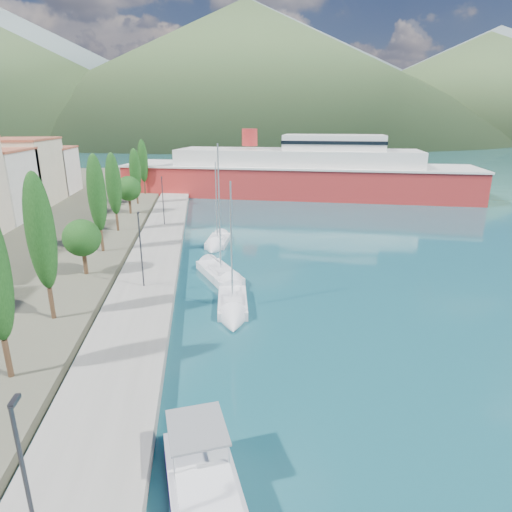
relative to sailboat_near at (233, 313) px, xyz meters
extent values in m
plane|color=#18515C|center=(2.13, 109.34, -0.29)|extent=(1400.00, 1400.00, 0.00)
cube|color=gray|center=(-6.87, 15.34, 0.11)|extent=(5.00, 88.00, 0.80)
cone|color=slate|center=(-247.87, 609.34, 74.71)|extent=(640.00, 640.00, 150.00)
cone|color=slate|center=(82.13, 669.34, 89.71)|extent=(760.00, 760.00, 180.00)
cone|color=slate|center=(422.13, 589.34, 69.71)|extent=(640.00, 640.00, 140.00)
cone|color=#3F5830|center=(42.13, 389.34, 57.21)|extent=(480.00, 480.00, 115.00)
cone|color=#3F5830|center=(262.13, 369.34, 44.71)|extent=(420.00, 420.00, 90.00)
cube|color=beige|center=(-29.87, 44.34, 5.41)|extent=(9.00, 13.00, 10.00)
cube|color=#9E5138|center=(-29.87, 44.34, 10.56)|extent=(9.20, 13.20, 0.30)
cube|color=white|center=(-29.87, 55.34, 4.41)|extent=(9.00, 10.00, 8.00)
cube|color=#9E5138|center=(-29.87, 55.34, 8.56)|extent=(9.20, 10.20, 0.30)
cylinder|color=#47301E|center=(-12.32, -7.17, 1.49)|extent=(0.30, 0.30, 2.15)
cylinder|color=#47301E|center=(-12.32, -0.11, 1.51)|extent=(0.30, 0.30, 2.20)
ellipsoid|color=#194516|center=(-12.32, -0.11, 6.52)|extent=(1.80, 1.80, 7.81)
cylinder|color=#47301E|center=(-12.32, 8.82, 1.42)|extent=(0.36, 0.36, 2.01)
sphere|color=#194516|center=(-12.32, 8.82, 3.71)|extent=(3.21, 3.21, 3.21)
cylinder|color=#47301E|center=(-12.32, 15.79, 1.50)|extent=(0.30, 0.30, 2.18)
ellipsoid|color=#194516|center=(-12.32, 15.79, 6.46)|extent=(1.80, 1.80, 7.73)
cylinder|color=#47301E|center=(-12.32, 24.44, 1.44)|extent=(0.30, 0.30, 2.06)
ellipsoid|color=#194516|center=(-12.32, 24.44, 6.14)|extent=(1.80, 1.80, 7.32)
cylinder|color=#47301E|center=(-12.32, 34.67, 1.52)|extent=(0.36, 0.36, 2.21)
sphere|color=#194516|center=(-12.32, 34.67, 4.03)|extent=(3.53, 3.53, 3.53)
cylinder|color=#47301E|center=(-12.32, 42.37, 1.38)|extent=(0.30, 0.30, 1.94)
ellipsoid|color=#194516|center=(-12.32, 42.37, 5.78)|extent=(1.80, 1.80, 6.87)
cylinder|color=#47301E|center=(-12.32, 52.46, 1.48)|extent=(0.30, 0.30, 2.14)
ellipsoid|color=#194516|center=(-12.32, 52.46, 6.33)|extent=(1.80, 1.80, 7.57)
cylinder|color=#2D2D33|center=(-6.87, -18.56, 3.51)|extent=(0.12, 0.12, 6.00)
cube|color=#2D2D33|center=(-6.87, -18.31, 6.51)|extent=(0.15, 0.50, 0.12)
cylinder|color=#2D2D33|center=(-6.87, 4.96, 3.51)|extent=(0.12, 0.12, 6.00)
cube|color=#2D2D33|center=(-6.87, 5.21, 6.51)|extent=(0.15, 0.50, 0.12)
cylinder|color=#2D2D33|center=(-6.87, 26.76, 3.51)|extent=(0.12, 0.12, 6.00)
cube|color=#2D2D33|center=(-6.87, 27.01, 6.51)|extent=(0.15, 0.50, 0.12)
cube|color=silver|center=(-2.18, -16.21, 0.43)|extent=(3.38, 6.56, 1.05)
cube|color=black|center=(-2.18, -16.21, -0.05)|extent=(3.44, 6.64, 0.21)
cube|color=silver|center=(-2.07, -16.96, 1.10)|extent=(2.41, 3.31, 0.38)
cube|color=slate|center=(-2.43, -14.55, 2.15)|extent=(2.54, 2.89, 0.10)
cube|color=silver|center=(0.12, 1.78, -0.05)|extent=(2.51, 5.45, 0.85)
cube|color=silver|center=(0.09, 1.42, 0.52)|extent=(1.44, 2.21, 0.33)
cylinder|color=silver|center=(0.09, 1.42, 4.87)|extent=(0.12, 0.12, 8.98)
cone|color=silver|center=(-0.10, -1.62, -0.05)|extent=(2.33, 2.62, 2.18)
cube|color=silver|center=(-0.60, 8.46, -0.03)|extent=(4.24, 6.86, 0.91)
cube|color=silver|center=(-0.47, 8.05, 0.57)|extent=(2.14, 2.89, 0.35)
cylinder|color=silver|center=(-0.47, 8.05, 5.99)|extent=(0.12, 0.12, 11.15)
cone|color=silver|center=(0.70, 4.53, -0.03)|extent=(3.16, 3.59, 2.33)
cube|color=silver|center=(-0.27, 19.42, -0.05)|extent=(3.24, 5.42, 0.87)
cube|color=silver|center=(-0.34, 19.10, 0.53)|extent=(1.73, 2.26, 0.34)
cylinder|color=silver|center=(-0.34, 19.10, 4.72)|extent=(0.12, 0.12, 8.68)
cone|color=silver|center=(-0.95, 16.26, -0.05)|extent=(2.67, 2.78, 2.22)
cube|color=#AC2624|center=(15.75, 51.11, 2.14)|extent=(65.07, 31.59, 6.18)
cube|color=silver|center=(15.75, 51.11, 5.23)|extent=(65.62, 32.10, 0.33)
cube|color=silver|center=(15.75, 51.11, 6.56)|extent=(45.45, 23.57, 3.31)
cube|color=silver|center=(22.08, 49.15, 9.54)|extent=(19.55, 13.15, 2.65)
cylinder|color=#AC2624|center=(7.32, 53.72, 10.31)|extent=(2.87, 2.87, 3.09)
camera|label=1|loc=(-1.88, -28.33, 13.39)|focal=30.00mm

